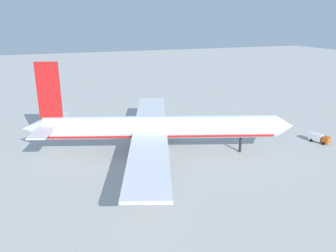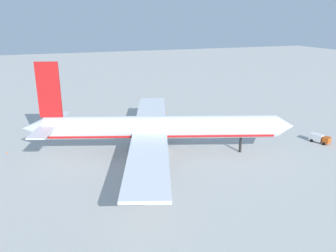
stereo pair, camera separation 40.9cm
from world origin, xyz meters
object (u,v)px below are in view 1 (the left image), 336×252
(baggage_cart_1, at_px, (151,107))
(traffic_cone_1, at_px, (7,153))
(airliner, at_px, (156,128))
(service_truck_0, at_px, (319,138))
(traffic_cone_2, at_px, (166,112))

(baggage_cart_1, relative_size, traffic_cone_1, 5.62)
(airliner, relative_size, baggage_cart_1, 24.21)
(service_truck_0, relative_size, traffic_cone_2, 11.31)
(service_truck_0, height_order, traffic_cone_2, service_truck_0)
(traffic_cone_1, xyz_separation_m, traffic_cone_2, (55.97, 25.03, 0.00))
(airliner, bearing_deg, traffic_cone_1, 160.64)
(airliner, height_order, baggage_cart_1, airliner)
(airliner, bearing_deg, traffic_cone_2, 66.13)
(airliner, xyz_separation_m, baggage_cart_1, (13.25, 45.88, -6.47))
(service_truck_0, distance_m, traffic_cone_1, 90.14)
(service_truck_0, bearing_deg, airliner, 169.43)
(service_truck_0, relative_size, traffic_cone_1, 11.31)
(service_truck_0, xyz_separation_m, traffic_cone_1, (-87.24, 22.68, -1.12))
(traffic_cone_1, height_order, traffic_cone_2, same)
(baggage_cart_1, distance_m, traffic_cone_2, 8.19)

